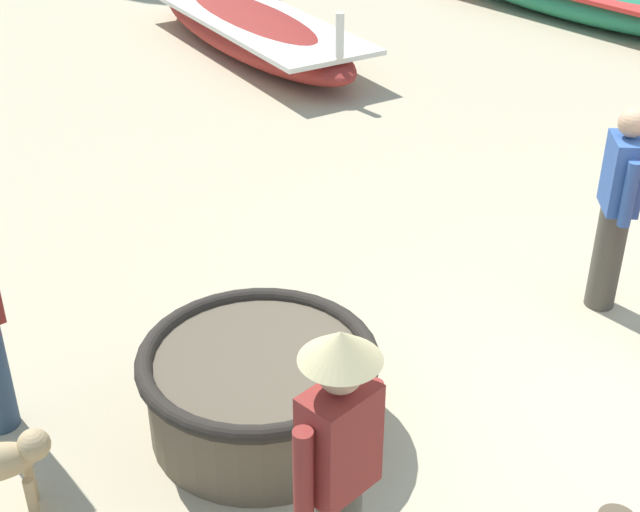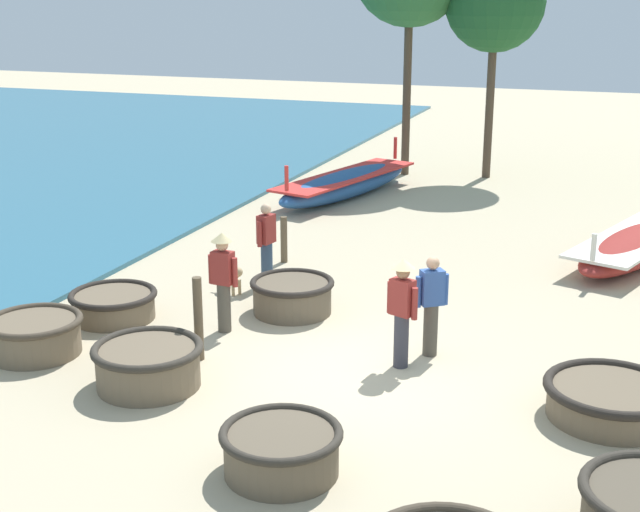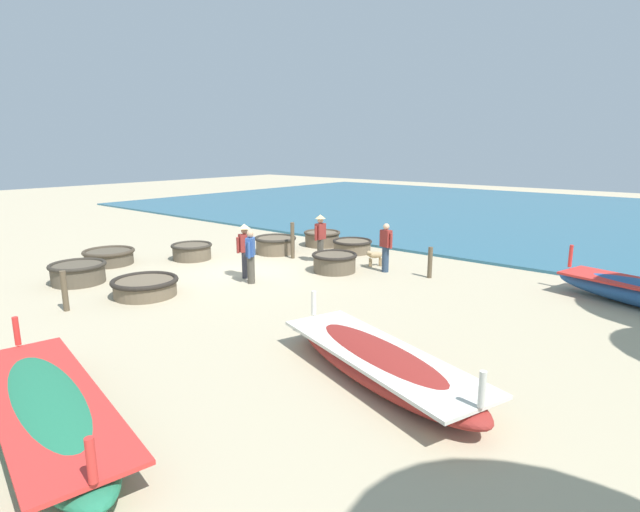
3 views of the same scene
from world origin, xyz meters
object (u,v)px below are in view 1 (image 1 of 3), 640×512
coracle_far_right (259,387)px  fisherman_by_coracle (617,206)px  long_boat_ochre_hull (251,29)px  fisherman_standing_left (339,463)px

coracle_far_right → fisherman_by_coracle: bearing=-20.8°
long_boat_ochre_hull → fisherman_standing_left: bearing=-133.6°
coracle_far_right → fisherman_by_coracle: fisherman_by_coracle is taller
long_boat_ochre_hull → coracle_far_right: bearing=-135.8°
fisherman_standing_left → long_boat_ochre_hull: bearing=46.4°
fisherman_standing_left → fisherman_by_coracle: fisherman_standing_left is taller
fisherman_standing_left → fisherman_by_coracle: size_ratio=1.06×
coracle_far_right → fisherman_by_coracle: (2.67, -1.01, 0.51)m
fisherman_standing_left → fisherman_by_coracle: (3.38, 0.18, -0.12)m
coracle_far_right → fisherman_standing_left: (-0.72, -1.19, 0.63)m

